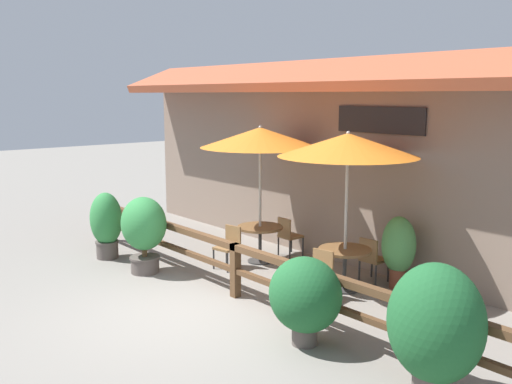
% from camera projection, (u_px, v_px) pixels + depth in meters
% --- Properties ---
extents(ground_plane, '(60.00, 60.00, 0.00)m').
position_uv_depth(ground_plane, '(185.00, 311.00, 9.25)').
color(ground_plane, gray).
extents(building_facade, '(14.28, 1.49, 4.23)m').
position_uv_depth(building_facade, '(353.00, 160.00, 11.52)').
color(building_facade, gray).
rests_on(building_facade, ground).
extents(patio_railing, '(10.40, 0.14, 0.95)m').
position_uv_depth(patio_railing, '(235.00, 258.00, 9.81)').
color(patio_railing, brown).
rests_on(patio_railing, ground).
extents(patio_umbrella_near, '(2.45, 2.45, 2.86)m').
position_uv_depth(patio_umbrella_near, '(260.00, 138.00, 11.56)').
color(patio_umbrella_near, '#B7B2A8').
rests_on(patio_umbrella_near, ground).
extents(dining_table_near, '(0.95, 0.95, 0.77)m').
position_uv_depth(dining_table_near, '(260.00, 233.00, 11.90)').
color(dining_table_near, brown).
rests_on(dining_table_near, ground).
extents(chair_near_streetside, '(0.48, 0.48, 0.85)m').
position_uv_depth(chair_near_streetside, '(229.00, 245.00, 11.49)').
color(chair_near_streetside, olive).
rests_on(chair_near_streetside, ground).
extents(chair_near_wallside, '(0.44, 0.44, 0.85)m').
position_uv_depth(chair_near_wallside, '(288.00, 234.00, 12.36)').
color(chair_near_wallside, olive).
rests_on(chair_near_wallside, ground).
extents(patio_umbrella_middle, '(2.45, 2.45, 2.86)m').
position_uv_depth(patio_umbrella_middle, '(348.00, 145.00, 9.83)').
color(patio_umbrella_middle, '#B7B2A8').
rests_on(patio_umbrella_middle, ground).
extents(dining_table_middle, '(0.95, 0.95, 0.77)m').
position_uv_depth(dining_table_middle, '(345.00, 257.00, 10.17)').
color(dining_table_middle, brown).
rests_on(dining_table_middle, ground).
extents(chair_middle_streetside, '(0.49, 0.49, 0.85)m').
position_uv_depth(chair_middle_streetside, '(319.00, 273.00, 9.70)').
color(chair_middle_streetside, olive).
rests_on(chair_middle_streetside, ground).
extents(chair_middle_wallside, '(0.43, 0.43, 0.85)m').
position_uv_depth(chair_middle_wallside, '(372.00, 258.00, 10.60)').
color(chair_middle_wallside, olive).
rests_on(chair_middle_wallside, ground).
extents(potted_plant_corner_fern, '(0.73, 0.66, 1.43)m').
position_uv_depth(potted_plant_corner_fern, '(106.00, 223.00, 12.16)').
color(potted_plant_corner_fern, '#564C47').
rests_on(potted_plant_corner_fern, ground).
extents(potted_plant_tall_tropical, '(1.07, 0.97, 1.26)m').
position_uv_depth(potted_plant_tall_tropical, '(305.00, 296.00, 7.92)').
color(potted_plant_tall_tropical, '#564C47').
rests_on(potted_plant_tall_tropical, ground).
extents(potted_plant_broad_leaf, '(0.95, 0.86, 1.51)m').
position_uv_depth(potted_plant_broad_leaf, '(144.00, 228.00, 11.13)').
color(potted_plant_broad_leaf, '#564C47').
rests_on(potted_plant_broad_leaf, ground).
extents(potted_plant_small_flowering, '(1.13, 1.02, 1.61)m').
position_uv_depth(potted_plant_small_flowering, '(435.00, 326.00, 6.48)').
color(potted_plant_small_flowering, '#564C47').
rests_on(potted_plant_small_flowering, ground).
extents(potted_plant_entrance_palm, '(0.63, 0.57, 1.33)m').
position_uv_depth(potted_plant_entrance_palm, '(399.00, 248.00, 10.23)').
color(potted_plant_entrance_palm, brown).
rests_on(potted_plant_entrance_palm, ground).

